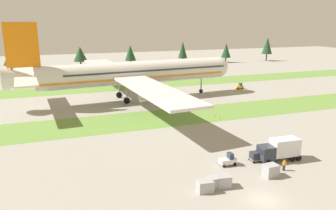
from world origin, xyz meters
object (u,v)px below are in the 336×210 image
(airliner, at_px, (130,73))
(baggage_tug, at_px, (228,160))
(cargo_dolly_lead, at_px, (256,156))
(cargo_dolly_second, at_px, (272,153))
(taxiway_marker_0, at_px, (214,115))
(pushback_tractor, at_px, (239,87))
(ground_crew_marshaller, at_px, (284,165))
(taxiway_marker_1, at_px, (220,117))
(uld_container_3, at_px, (271,170))
(uld_container_1, at_px, (223,181))
(catering_truck, at_px, (280,149))
(uld_container_2, at_px, (215,182))
(uld_container_0, at_px, (205,186))

(airliner, xyz_separation_m, baggage_tug, (4.47, -47.35, -6.90))
(baggage_tug, relative_size, cargo_dolly_lead, 1.18)
(cargo_dolly_lead, bearing_deg, cargo_dolly_second, -90.00)
(taxiway_marker_0, bearing_deg, airliner, 123.40)
(taxiway_marker_0, bearing_deg, pushback_tractor, 48.76)
(ground_crew_marshaller, bearing_deg, taxiway_marker_1, 149.43)
(uld_container_3, bearing_deg, baggage_tug, 125.82)
(uld_container_1, bearing_deg, ground_crew_marshaller, 6.71)
(airliner, bearing_deg, pushback_tractor, 90.00)
(cargo_dolly_lead, xyz_separation_m, taxiway_marker_0, (5.42, 24.88, -0.67))
(taxiway_marker_0, distance_m, taxiway_marker_1, 1.79)
(catering_truck, relative_size, taxiway_marker_0, 14.45)
(uld_container_2, bearing_deg, taxiway_marker_1, 60.69)
(pushback_tractor, distance_m, taxiway_marker_1, 35.15)
(cargo_dolly_lead, relative_size, uld_container_1, 1.12)
(cargo_dolly_second, height_order, uld_container_3, uld_container_3)
(baggage_tug, distance_m, catering_truck, 8.77)
(cargo_dolly_lead, xyz_separation_m, uld_container_3, (-1.15, -5.22, -0.02))
(airliner, height_order, baggage_tug, airliner)
(airliner, distance_m, uld_container_1, 53.57)
(airliner, distance_m, cargo_dolly_second, 49.63)
(airliner, bearing_deg, uld_container_0, -7.26)
(uld_container_0, bearing_deg, uld_container_1, 7.07)
(catering_truck, bearing_deg, baggage_tug, 85.94)
(catering_truck, bearing_deg, airliner, 18.33)
(ground_crew_marshaller, xyz_separation_m, taxiway_marker_0, (3.53, 29.21, -0.70))
(uld_container_3, bearing_deg, cargo_dolly_lead, 77.56)
(cargo_dolly_lead, relative_size, taxiway_marker_0, 4.58)
(taxiway_marker_0, bearing_deg, catering_truck, -94.03)
(uld_container_0, relative_size, uld_container_2, 1.00)
(uld_container_2, xyz_separation_m, taxiway_marker_1, (16.05, 28.60, -0.55))
(baggage_tug, xyz_separation_m, uld_container_0, (-6.93, -6.12, -0.03))
(uld_container_1, bearing_deg, uld_container_3, 2.94)
(uld_container_0, xyz_separation_m, taxiway_marker_1, (17.81, 29.12, -0.54))
(pushback_tractor, bearing_deg, catering_truck, 150.10)
(uld_container_3, bearing_deg, airliner, 98.99)
(cargo_dolly_second, relative_size, uld_container_1, 1.12)
(airliner, bearing_deg, uld_container_3, 4.36)
(cargo_dolly_second, height_order, uld_container_0, uld_container_0)
(baggage_tug, height_order, catering_truck, catering_truck)
(uld_container_2, bearing_deg, taxiway_marker_0, 62.77)
(pushback_tractor, bearing_deg, uld_container_3, 147.84)
(cargo_dolly_lead, height_order, uld_container_2, uld_container_2)
(ground_crew_marshaller, height_order, uld_container_3, uld_container_3)
(baggage_tug, bearing_deg, cargo_dolly_second, -90.00)
(cargo_dolly_second, xyz_separation_m, pushback_tractor, (25.00, 50.60, -0.10))
(cargo_dolly_lead, height_order, pushback_tractor, pushback_tractor)
(cargo_dolly_lead, distance_m, uld_container_1, 10.74)
(cargo_dolly_lead, xyz_separation_m, taxiway_marker_1, (5.86, 23.14, -0.67))
(cargo_dolly_lead, bearing_deg, taxiway_marker_1, -12.60)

